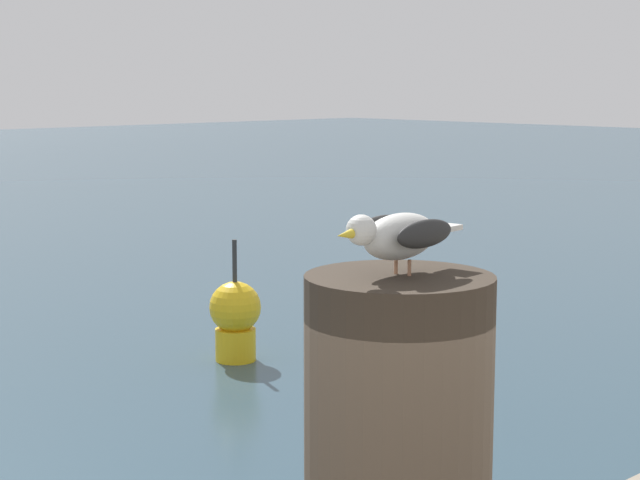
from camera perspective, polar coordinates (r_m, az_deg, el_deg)
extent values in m
cylinder|color=tan|center=(2.33, 4.06, -1.38)|extent=(0.01, 0.01, 0.04)
cylinder|color=tan|center=(2.31, 4.77, -1.48)|extent=(0.01, 0.01, 0.04)
ellipsoid|color=silver|center=(2.30, 4.28, 0.19)|extent=(0.24, 0.11, 0.10)
sphere|color=silver|center=(2.19, 2.21, 0.53)|extent=(0.06, 0.06, 0.06)
cone|color=yellow|center=(2.15, 1.30, 0.27)|extent=(0.05, 0.02, 0.02)
cube|color=silver|center=(2.42, 6.35, 0.68)|extent=(0.08, 0.09, 0.01)
ellipsoid|color=#262626|center=(2.34, 3.32, 0.60)|extent=(0.19, 0.05, 0.06)
ellipsoid|color=#262626|center=(2.27, 5.59, 0.33)|extent=(0.19, 0.05, 0.06)
cylinder|color=yellow|center=(11.71, -4.51, -5.56)|extent=(0.44, 0.44, 0.35)
sphere|color=yellow|center=(11.62, -4.53, -3.58)|extent=(0.56, 0.56, 0.56)
cylinder|color=#2D2D2D|center=(11.53, -4.56, -1.21)|extent=(0.05, 0.05, 0.50)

